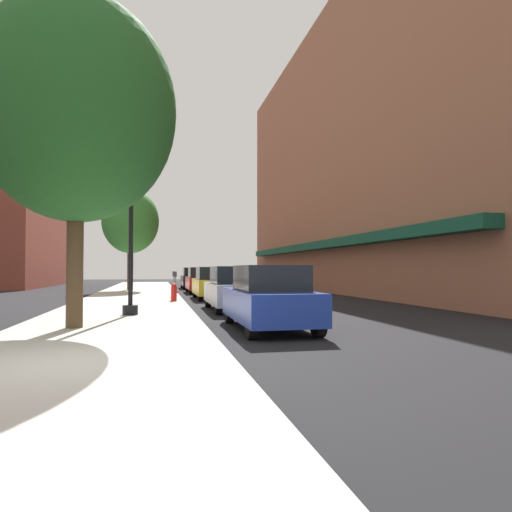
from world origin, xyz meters
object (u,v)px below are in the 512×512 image
object	(u,v)px
parking_meter_far	(174,281)
tree_mid	(131,221)
lamppost	(131,217)
tree_near	(77,110)
car_yellow	(213,283)
car_red	(201,280)
parking_meter_near	(175,282)
car_black	(193,278)
fire_hydrant	(174,292)
car_blue	(269,298)
car_silver	(234,289)

from	to	relation	value
parking_meter_far	tree_mid	xyz separation A→B (m)	(-2.66, 8.08, 3.88)
lamppost	tree_near	distance (m)	4.02
car_yellow	car_red	size ratio (longest dim) A/B	1.00
tree_mid	car_red	distance (m)	6.68
car_red	tree_mid	bearing A→B (deg)	149.61
lamppost	tree_near	world-z (taller)	tree_near
parking_meter_near	car_red	distance (m)	7.56
tree_mid	car_black	bearing A→B (deg)	40.26
fire_hydrant	car_yellow	bearing A→B (deg)	53.17
parking_meter_near	car_yellow	size ratio (longest dim) A/B	0.30
parking_meter_near	car_black	distance (m)	14.04
lamppost	tree_near	xyz separation A→B (m)	(-1.17, -3.05, 2.34)
parking_meter_near	fire_hydrant	bearing A→B (deg)	-94.22
parking_meter_near	tree_mid	distance (m)	11.05
car_red	car_blue	bearing A→B (deg)	-90.07
tree_near	car_blue	world-z (taller)	tree_near
tree_mid	car_red	bearing A→B (deg)	-30.32
tree_mid	car_blue	xyz separation A→B (m)	(4.61, -21.19, -4.02)
parking_meter_near	tree_mid	world-z (taller)	tree_mid
lamppost	parking_meter_near	size ratio (longest dim) A/B	4.50
car_blue	tree_near	bearing A→B (deg)	173.43
lamppost	car_yellow	size ratio (longest dim) A/B	1.37
parking_meter_near	car_red	bearing A→B (deg)	75.05
car_blue	car_red	bearing A→B (deg)	89.01
parking_meter_near	tree_mid	size ratio (longest dim) A/B	0.19
car_blue	car_silver	size ratio (longest dim) A/B	1.00
lamppost	car_silver	world-z (taller)	lamppost
fire_hydrant	tree_near	distance (m)	10.70
car_red	parking_meter_near	bearing A→B (deg)	-105.01
tree_near	car_black	distance (m)	25.53
car_silver	car_yellow	distance (m)	6.67
parking_meter_near	parking_meter_far	world-z (taller)	same
tree_mid	parking_meter_near	bearing A→B (deg)	-75.11
fire_hydrant	parking_meter_near	xyz separation A→B (m)	(0.12, 1.68, 0.43)
parking_meter_near	car_black	world-z (taller)	car_black
lamppost	car_silver	xyz separation A→B (m)	(3.66, 2.09, -2.39)
car_silver	car_black	bearing A→B (deg)	89.27
car_yellow	parking_meter_near	bearing A→B (deg)	-149.04
tree_mid	car_yellow	distance (m)	10.81
fire_hydrant	car_blue	distance (m)	9.74
car_silver	car_red	world-z (taller)	same
lamppost	car_black	world-z (taller)	lamppost
parking_meter_far	tree_mid	world-z (taller)	tree_mid
car_silver	car_blue	bearing A→B (deg)	-90.73
parking_meter_far	car_silver	world-z (taller)	car_silver
parking_meter_near	car_silver	world-z (taller)	car_silver
tree_near	car_blue	bearing A→B (deg)	-5.58
parking_meter_near	car_blue	size ratio (longest dim) A/B	0.30
car_blue	car_black	distance (m)	25.09
car_yellow	car_silver	bearing A→B (deg)	-88.16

